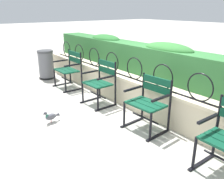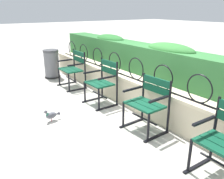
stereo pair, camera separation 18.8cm
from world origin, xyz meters
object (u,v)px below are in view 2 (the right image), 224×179
object	(u,v)px
park_chair_centre_right	(148,102)
pigeon_near_chairs	(51,115)
park_chair_leftmost	(73,68)
park_chair_centre_left	(103,81)
trash_bin	(52,65)

from	to	relation	value
park_chair_centre_right	pigeon_near_chairs	bearing A→B (deg)	-134.09
park_chair_leftmost	pigeon_near_chairs	bearing A→B (deg)	-37.30
park_chair_centre_left	park_chair_centre_right	size ratio (longest dim) A/B	1.05
park_chair_leftmost	park_chair_centre_left	world-z (taller)	same
park_chair_leftmost	pigeon_near_chairs	size ratio (longest dim) A/B	3.06
park_chair_leftmost	park_chair_centre_left	xyz separation A→B (m)	(1.32, 0.01, -0.01)
park_chair_centre_right	pigeon_near_chairs	xyz separation A→B (m)	(-1.13, -1.17, -0.35)
park_chair_centre_right	pigeon_near_chairs	world-z (taller)	park_chair_centre_right
park_chair_leftmost	park_chair_centre_left	bearing A→B (deg)	0.38
trash_bin	pigeon_near_chairs	bearing A→B (deg)	-21.07
park_chair_centre_left	park_chair_centre_right	xyz separation A→B (m)	(1.33, 0.01, -0.01)
park_chair_leftmost	pigeon_near_chairs	distance (m)	1.94
pigeon_near_chairs	park_chair_leftmost	bearing A→B (deg)	142.70
park_chair_leftmost	trash_bin	distance (m)	1.10
park_chair_leftmost	park_chair_centre_right	xyz separation A→B (m)	(2.65, 0.02, -0.01)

